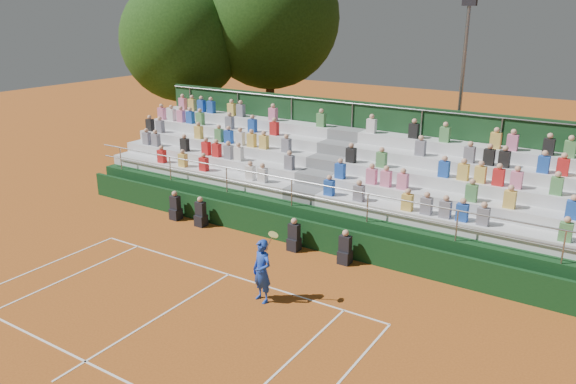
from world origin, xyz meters
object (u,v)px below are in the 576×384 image
Objects in this scene: tennis_player at (262,271)px; floodlight_mast at (462,82)px; tree_west at (182,40)px; tree_east at (269,18)px.

tennis_player is 14.29m from floodlight_mast.
tree_west is 0.85× the size of tree_east.
tree_west is at bearing -136.31° from tree_east.
floodlight_mast is (15.14, 1.65, -1.44)m from tree_west.
tree_east is at bearing 123.69° from tennis_player.
tree_east reaches higher than floodlight_mast.
floodlight_mast is at bearing -8.59° from tree_east.
tree_east is 1.35× the size of floodlight_mast.
tree_east is at bearing 171.41° from floodlight_mast.
tennis_player is 0.19× the size of tree_east.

